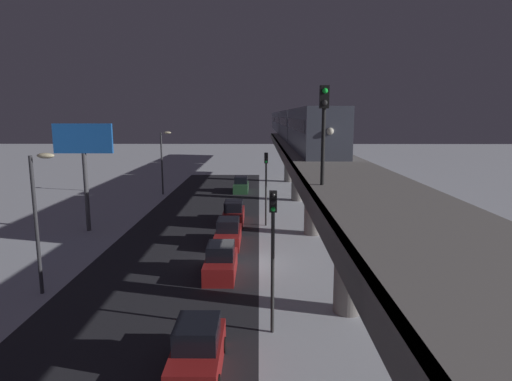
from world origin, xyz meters
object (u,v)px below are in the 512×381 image
at_px(sedan_red_2, 221,262).
at_px(sedan_red_3, 228,234).
at_px(sedan_red_4, 234,214).
at_px(subway_train, 289,123).
at_px(rail_signal, 324,118).
at_px(commercial_billboard, 84,149).
at_px(sedan_green, 241,186).
at_px(traffic_light_mid, 266,178).
at_px(traffic_light_near, 273,241).
at_px(sedan_red, 198,352).

bearing_deg(sedan_red_2, sedan_red_3, 90.00).
relative_size(sedan_red_2, sedan_red_4, 0.89).
distance_m(subway_train, rail_signal, 46.13).
distance_m(sedan_red_3, sedan_red_4, 6.76).
bearing_deg(sedan_red_3, subway_train, 78.41).
bearing_deg(commercial_billboard, subway_train, -123.22).
distance_m(sedan_green, sedan_red_3, 22.77).
height_order(rail_signal, commercial_billboard, rail_signal).
distance_m(subway_train, sedan_red_2, 40.06).
xyz_separation_m(sedan_red_4, commercial_billboard, (12.01, 2.82, 6.03)).
bearing_deg(sedan_green, sedan_red_2, -90.00).
xyz_separation_m(rail_signal, commercial_billboard, (16.91, -17.58, -2.62)).
height_order(rail_signal, sedan_red_4, rail_signal).
height_order(sedan_green, sedan_red_3, same).
distance_m(sedan_red_3, traffic_light_mid, 7.28).
relative_size(rail_signal, commercial_billboard, 0.45).
bearing_deg(subway_train, traffic_light_near, 85.30).
xyz_separation_m(rail_signal, sedan_red_2, (4.90, -7.34, -8.65)).
xyz_separation_m(traffic_light_near, commercial_billboard, (14.91, -17.24, 2.63)).
height_order(traffic_light_near, traffic_light_mid, same).
distance_m(subway_train, sedan_red, 49.78).
bearing_deg(sedan_red_4, traffic_light_near, -81.77).
height_order(traffic_light_near, commercial_billboard, commercial_billboard).
xyz_separation_m(rail_signal, sedan_red_4, (4.90, -20.40, -8.65)).
height_order(rail_signal, sedan_red, rail_signal).
xyz_separation_m(sedan_red_3, traffic_light_mid, (-2.90, -5.75, 3.40)).
height_order(sedan_red, commercial_billboard, commercial_billboard).
xyz_separation_m(sedan_red, traffic_light_near, (-2.90, -2.98, 3.41)).
bearing_deg(subway_train, sedan_red_3, 78.41).
distance_m(sedan_red_4, traffic_light_near, 20.54).
distance_m(sedan_red_4, traffic_light_mid, 4.58).
distance_m(sedan_red_2, sedan_red_3, 6.30).
bearing_deg(sedan_red_3, sedan_red_4, 90.00).
bearing_deg(commercial_billboard, sedan_red_2, 139.55).
height_order(sedan_red_2, traffic_light_near, traffic_light_near).
distance_m(rail_signal, commercial_billboard, 24.53).
bearing_deg(rail_signal, sedan_red_2, -56.27).
xyz_separation_m(rail_signal, traffic_light_mid, (2.00, -19.39, -5.25)).
xyz_separation_m(sedan_green, traffic_light_near, (-2.90, 36.06, 3.40)).
height_order(sedan_red, traffic_light_mid, traffic_light_mid).
height_order(sedan_green, sedan_red_4, same).
height_order(subway_train, sedan_red_2, subway_train).
height_order(sedan_green, sedan_red_2, same).
bearing_deg(sedan_red_2, sedan_red, -90.00).
bearing_deg(rail_signal, commercial_billboard, -46.11).
distance_m(subway_train, traffic_light_near, 46.10).
bearing_deg(traffic_light_near, sedan_red_3, -77.70).
height_order(subway_train, traffic_light_near, subway_train).
distance_m(sedan_red, sedan_red_3, 16.28).
bearing_deg(sedan_red_2, sedan_red_4, 90.00).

